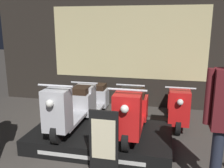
# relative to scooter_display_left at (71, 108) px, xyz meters

# --- Properties ---
(shop_wall_back) EXTENTS (6.72, 0.09, 3.20)m
(shop_wall_back) POSITION_rel_scooter_display_left_xyz_m (0.61, 2.22, 0.98)
(shop_wall_back) COLOR #28231E
(shop_wall_back) RESTS_ON ground_plane
(display_platform) EXTENTS (2.33, 1.33, 0.25)m
(display_platform) POSITION_rel_scooter_display_left_xyz_m (0.52, 0.02, -0.49)
(display_platform) COLOR black
(display_platform) RESTS_ON ground_plane
(scooter_display_left) EXTENTS (0.53, 1.55, 0.90)m
(scooter_display_left) POSITION_rel_scooter_display_left_xyz_m (0.00, 0.00, 0.00)
(scooter_display_left) COLOR black
(scooter_display_left) RESTS_ON display_platform
(scooter_display_right) EXTENTS (0.53, 1.55, 0.90)m
(scooter_display_right) POSITION_rel_scooter_display_left_xyz_m (1.05, 0.00, 0.00)
(scooter_display_right) COLOR black
(scooter_display_right) RESTS_ON display_platform
(scooter_backrow_0) EXTENTS (0.53, 1.55, 0.90)m
(scooter_backrow_0) POSITION_rel_scooter_display_left_xyz_m (0.01, 1.24, -0.25)
(scooter_backrow_0) COLOR black
(scooter_backrow_0) RESTS_ON ground_plane
(scooter_backrow_1) EXTENTS (0.53, 1.55, 0.90)m
(scooter_backrow_1) POSITION_rel_scooter_display_left_xyz_m (0.91, 1.24, -0.25)
(scooter_backrow_1) COLOR black
(scooter_backrow_1) RESTS_ON ground_plane
(scooter_backrow_2) EXTENTS (0.53, 1.55, 0.90)m
(scooter_backrow_2) POSITION_rel_scooter_display_left_xyz_m (1.81, 1.24, -0.25)
(scooter_backrow_2) COLOR black
(scooter_backrow_2) RESTS_ON ground_plane
(price_sign_board) EXTENTS (0.39, 0.04, 0.93)m
(price_sign_board) POSITION_rel_scooter_display_left_xyz_m (0.79, -0.83, -0.15)
(price_sign_board) COLOR black
(price_sign_board) RESTS_ON ground_plane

